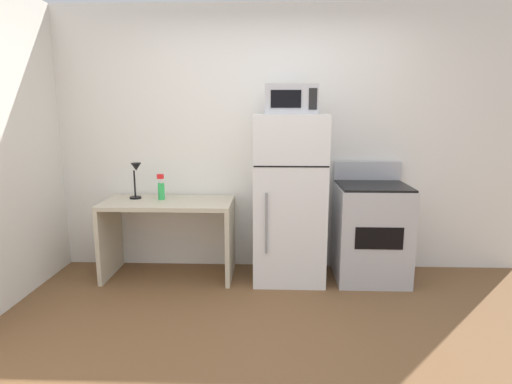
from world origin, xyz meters
name	(u,v)px	position (x,y,z in m)	size (l,w,h in m)	color
ground_plane	(272,354)	(0.00, 0.00, 0.00)	(12.00, 12.00, 0.00)	brown
wall_back_white	(273,140)	(0.00, 1.70, 1.30)	(5.00, 0.10, 2.60)	white
desk	(169,223)	(-1.00, 1.33, 0.53)	(1.22, 0.59, 0.75)	beige
desk_lamp	(136,174)	(-1.32, 1.41, 0.99)	(0.14, 0.12, 0.35)	black
spray_bottle	(161,189)	(-1.07, 1.39, 0.85)	(0.06, 0.06, 0.25)	green
refrigerator	(289,199)	(0.16, 1.33, 0.78)	(0.66, 0.63, 1.56)	white
microwave	(291,99)	(0.16, 1.31, 1.69)	(0.46, 0.35, 0.26)	#B7B7BC
oven_range	(371,232)	(0.94, 1.33, 0.47)	(0.66, 0.61, 1.10)	#B7B7BC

